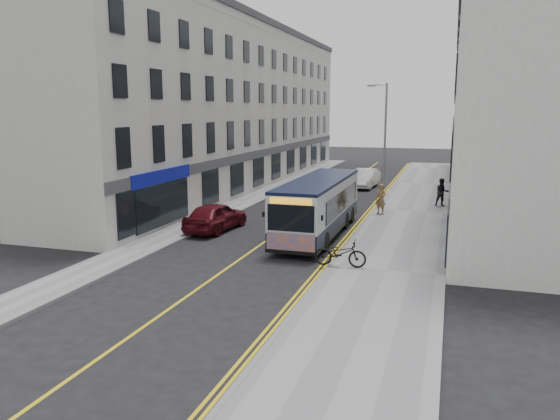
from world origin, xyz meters
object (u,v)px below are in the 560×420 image
Objects in this scene: pedestrian_near at (381,199)px; pedestrian_far at (442,192)px; car_maroon at (216,216)px; bicycle at (340,253)px; city_bus at (318,205)px; car_white at (365,178)px; streetlamp at (384,140)px.

pedestrian_far is at bearing 68.43° from pedestrian_near.
pedestrian_near is at bearing -134.02° from car_maroon.
car_maroon is (-7.71, 5.06, 0.10)m from bicycle.
bicycle is 11.77m from pedestrian_near.
city_bus is 4.78× the size of bicycle.
car_white is at bearing 91.15° from city_bus.
streetlamp is at bearing 116.37° from pedestrian_near.
city_bus is (-2.01, -9.72, -2.79)m from streetlamp.
pedestrian_near and pedestrian_far have the same top height.
pedestrian_far reaches higher than bicycle.
bicycle is 23.62m from car_white.
pedestrian_near is (0.14, 11.77, 0.36)m from bicycle.
streetlamp is 4.87m from pedestrian_near.
bicycle is at bearing -79.54° from car_white.
bicycle is 0.46× the size of car_maroon.
pedestrian_near is at bearing 69.00° from city_bus.
car_white is at bearing -100.06° from car_maroon.
streetlamp is 3.82× the size of bicycle.
streetlamp is 0.80× the size of city_bus.
streetlamp reaches higher than city_bus.
streetlamp is 10.31m from city_bus.
car_white is at bearing 123.50° from pedestrian_near.
car_maroon is (-7.85, -6.71, -0.26)m from pedestrian_near.
pedestrian_far is at bearing -47.58° from car_white.
pedestrian_near reaches higher than car_white.
streetlamp is at bearing -120.74° from car_maroon.
streetlamp is at bearing -69.74° from car_white.
car_white is (-2.74, 11.71, -0.27)m from pedestrian_near.
pedestrian_far is at bearing 59.86° from city_bus.
pedestrian_far is 15.48m from car_maroon.
car_maroon is at bearing -152.63° from pedestrian_far.
bicycle is (0.23, -15.28, -3.71)m from streetlamp.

